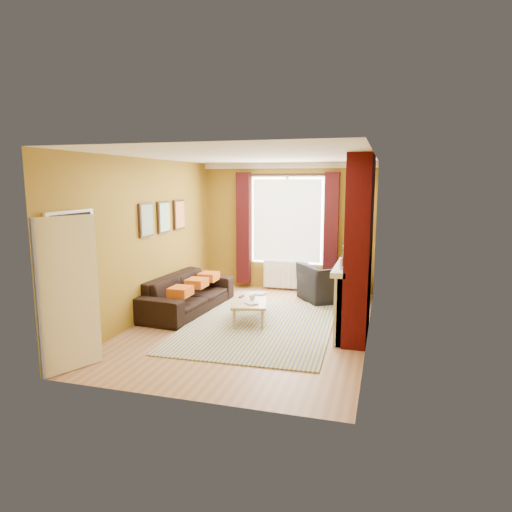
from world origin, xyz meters
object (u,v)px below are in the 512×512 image
object	(u,v)px
coffee_table	(250,301)
floor_lamp	(355,232)
sofa	(187,293)
wicker_stool	(315,285)
armchair	(332,282)

from	to	relation	value
coffee_table	floor_lamp	xyz separation A→B (m)	(1.62, 1.97, 1.06)
sofa	wicker_stool	size ratio (longest dim) A/B	5.69
floor_lamp	wicker_stool	bearing A→B (deg)	167.39
sofa	wicker_stool	bearing A→B (deg)	-44.03
wicker_stool	floor_lamp	distance (m)	1.45
sofa	floor_lamp	xyz separation A→B (m)	(2.92, 1.69, 1.07)
wicker_stool	floor_lamp	xyz separation A→B (m)	(0.80, -0.18, 1.20)
sofa	floor_lamp	size ratio (longest dim) A/B	1.30
wicker_stool	sofa	bearing A→B (deg)	-138.58
floor_lamp	coffee_table	bearing A→B (deg)	-129.40
sofa	coffee_table	bearing A→B (deg)	-97.33
sofa	armchair	distance (m)	2.92
coffee_table	sofa	bearing A→B (deg)	153.62
sofa	coffee_table	xyz separation A→B (m)	(1.30, -0.27, 0.01)
armchair	floor_lamp	world-z (taller)	floor_lamp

